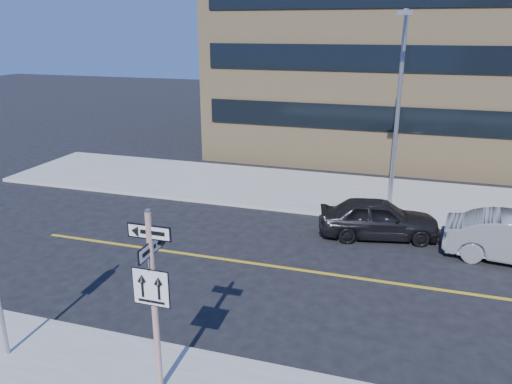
% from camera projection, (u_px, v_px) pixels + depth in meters
% --- Properties ---
extents(ground, '(120.00, 120.00, 0.00)m').
position_uv_depth(ground, '(206.00, 329.00, 12.94)').
color(ground, black).
rests_on(ground, ground).
extents(sign_pole, '(0.92, 0.92, 4.06)m').
position_uv_depth(sign_pole, '(153.00, 293.00, 9.90)').
color(sign_pole, silver).
rests_on(sign_pole, near_sidewalk).
extents(parked_car_a, '(2.60, 4.63, 1.49)m').
position_uv_depth(parked_car_a, '(378.00, 218.00, 18.46)').
color(parked_car_a, black).
rests_on(parked_car_a, ground).
extents(streetlight_a, '(0.55, 2.25, 8.00)m').
position_uv_depth(streetlight_a, '(399.00, 98.00, 20.05)').
color(streetlight_a, gray).
rests_on(streetlight_a, far_sidewalk).
extents(building_brick, '(18.00, 18.00, 18.00)m').
position_uv_depth(building_brick, '(381.00, 2.00, 32.19)').
color(building_brick, tan).
rests_on(building_brick, ground).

